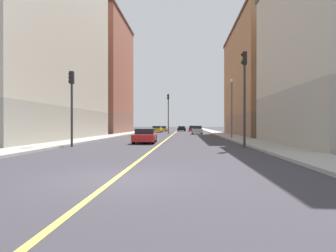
# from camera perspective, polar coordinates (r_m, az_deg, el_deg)

# --- Properties ---
(ground_plane) EXTENTS (400.00, 400.00, 0.00)m
(ground_plane) POSITION_cam_1_polar(r_m,az_deg,el_deg) (8.76, -10.46, -10.34)
(ground_plane) COLOR #36333A
(ground_plane) RESTS_ON ground
(sidewalk_left) EXTENTS (2.68, 168.00, 0.15)m
(sidewalk_left) POSITION_cam_1_polar(r_m,az_deg,el_deg) (57.67, 9.40, -1.24)
(sidewalk_left) COLOR #9E9B93
(sidewalk_left) RESTS_ON ground
(sidewalk_right) EXTENTS (2.68, 168.00, 0.15)m
(sidewalk_right) POSITION_cam_1_polar(r_m,az_deg,el_deg) (58.24, -6.35, -1.23)
(sidewalk_right) COLOR #9E9B93
(sidewalk_right) RESTS_ON ground
(lane_center_stripe) EXTENTS (0.16, 154.00, 0.01)m
(lane_center_stripe) POSITION_cam_1_polar(r_m,az_deg,el_deg) (57.41, 1.48, -1.31)
(lane_center_stripe) COLOR #E5D14C
(lane_center_stripe) RESTS_ON ground
(building_left_mid) EXTENTS (11.32, 22.27, 16.33)m
(building_left_mid) POSITION_cam_1_polar(r_m,az_deg,el_deg) (45.30, 20.05, 8.60)
(building_left_mid) COLOR #8F6B4F
(building_left_mid) RESTS_ON ground
(building_right_corner) EXTENTS (11.32, 24.27, 21.97)m
(building_right_corner) POSITION_cam_1_polar(r_m,az_deg,el_deg) (34.90, -26.62, 15.85)
(building_right_corner) COLOR #9D9688
(building_right_corner) RESTS_ON ground
(building_right_midblock) EXTENTS (11.32, 17.49, 21.38)m
(building_right_midblock) POSITION_cam_1_polar(r_m,az_deg,el_deg) (56.09, -14.20, 9.60)
(building_right_midblock) COLOR brown
(building_right_midblock) RESTS_ON ground
(traffic_light_left_near) EXTENTS (0.40, 0.32, 6.71)m
(traffic_light_left_near) POSITION_cam_1_polar(r_m,az_deg,el_deg) (20.80, 15.04, 7.66)
(traffic_light_left_near) COLOR #2D2D2D
(traffic_light_left_near) RESTS_ON ground
(traffic_light_right_near) EXTENTS (0.40, 0.32, 5.49)m
(traffic_light_right_near) POSITION_cam_1_polar(r_m,az_deg,el_deg) (21.95, -18.78, 5.43)
(traffic_light_right_near) COLOR #2D2D2D
(traffic_light_right_near) RESTS_ON ground
(traffic_light_median_far) EXTENTS (0.40, 0.32, 6.89)m
(traffic_light_median_far) POSITION_cam_1_polar(r_m,az_deg,el_deg) (49.52, 0.04, 3.51)
(traffic_light_median_far) COLOR #2D2D2D
(traffic_light_median_far) RESTS_ON ground
(street_lamp_left_near) EXTENTS (0.36, 0.36, 6.55)m
(street_lamp_left_near) POSITION_cam_1_polar(r_m,az_deg,el_deg) (32.50, 12.66, 4.78)
(street_lamp_left_near) COLOR #4C4C51
(street_lamp_left_near) RESTS_ON ground
(car_orange) EXTENTS (1.93, 4.00, 1.26)m
(car_orange) POSITION_cam_1_polar(r_m,az_deg,el_deg) (67.71, -1.03, -0.56)
(car_orange) COLOR orange
(car_orange) RESTS_ON ground
(car_maroon) EXTENTS (1.90, 3.97, 1.36)m
(car_maroon) POSITION_cam_1_polar(r_m,az_deg,el_deg) (67.15, 5.00, -0.53)
(car_maroon) COLOR maroon
(car_maroon) RESTS_ON ground
(car_yellow) EXTENTS (1.99, 4.39, 1.34)m
(car_yellow) POSITION_cam_1_polar(r_m,az_deg,el_deg) (58.29, -2.19, -0.66)
(car_yellow) COLOR gold
(car_yellow) RESTS_ON ground
(car_black) EXTENTS (2.08, 4.45, 1.23)m
(car_black) POSITION_cam_1_polar(r_m,az_deg,el_deg) (69.42, 2.71, -0.55)
(car_black) COLOR black
(car_black) RESTS_ON ground
(car_red) EXTENTS (2.00, 4.21, 1.26)m
(car_red) POSITION_cam_1_polar(r_m,az_deg,el_deg) (24.85, -4.62, -2.01)
(car_red) COLOR red
(car_red) RESTS_ON ground
(car_silver) EXTENTS (1.81, 4.17, 1.41)m
(car_silver) POSITION_cam_1_polar(r_m,az_deg,el_deg) (48.68, 5.85, -0.82)
(car_silver) COLOR silver
(car_silver) RESTS_ON ground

